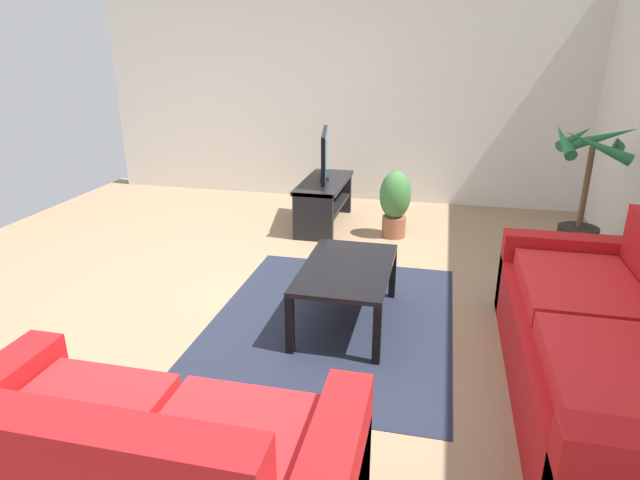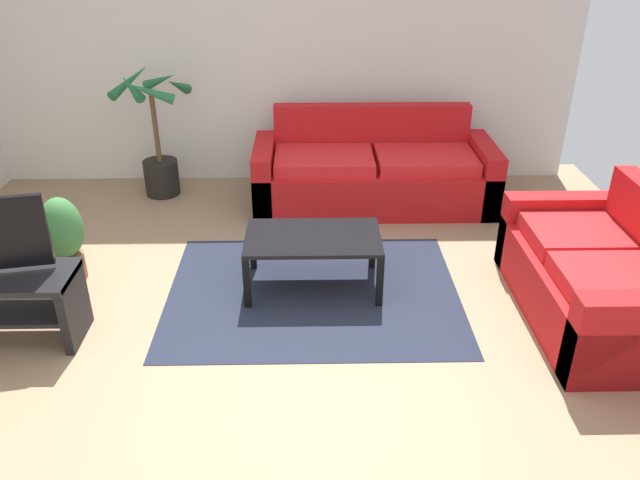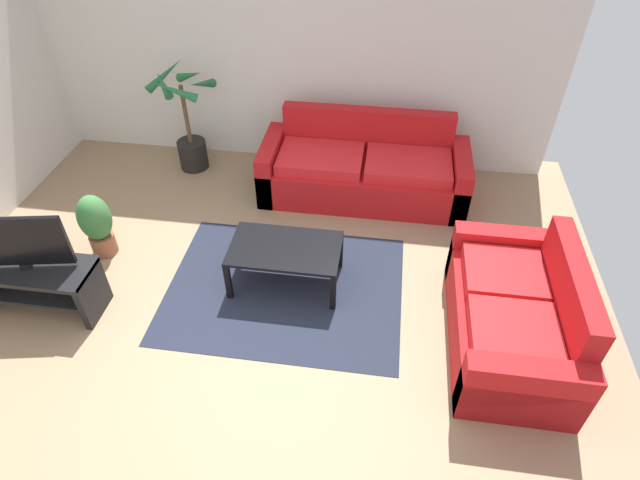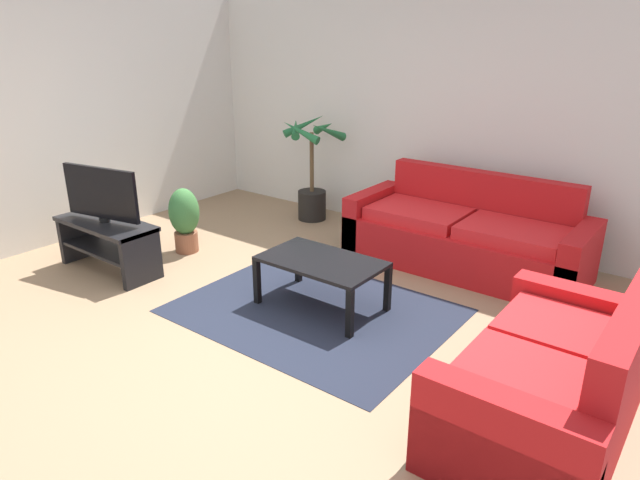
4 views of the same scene
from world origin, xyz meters
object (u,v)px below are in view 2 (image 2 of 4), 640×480
potted_plant_small (63,236)px  potted_palm (158,146)px  couch_main (373,174)px  coffee_table (313,242)px  couch_loveseat (598,279)px

potted_plant_small → potted_palm: bearing=76.7°
couch_main → potted_plant_small: size_ratio=3.33×
coffee_table → couch_main: bearing=68.8°
couch_loveseat → potted_plant_small: couch_loveseat is taller
couch_loveseat → coffee_table: 2.04m
couch_main → couch_loveseat: size_ratio=1.41×
couch_main → potted_plant_small: couch_main is taller
coffee_table → potted_palm: potted_palm is taller
couch_main → potted_palm: bearing=173.1°
couch_main → coffee_table: size_ratio=2.27×
coffee_table → potted_plant_small: size_ratio=1.47×
couch_loveseat → potted_palm: bearing=147.5°
couch_loveseat → potted_palm: 4.18m
potted_palm → couch_main: bearing=-6.9°
potted_palm → potted_plant_small: bearing=-103.3°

